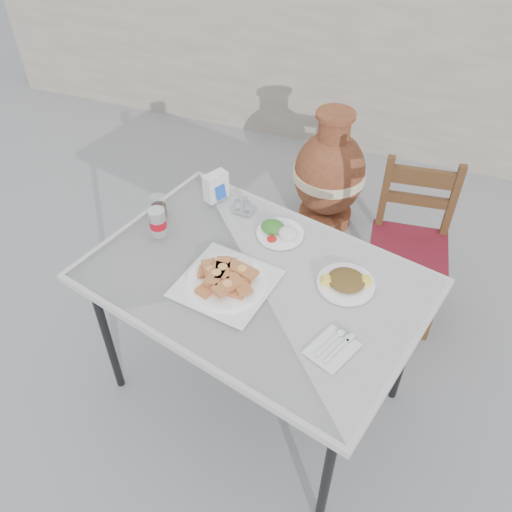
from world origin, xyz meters
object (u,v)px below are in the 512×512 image
(napkin_holder, at_px, (216,186))
(chair, at_px, (409,245))
(cola_glass, at_px, (159,208))
(terracotta_urn, at_px, (329,174))
(cafe_table, at_px, (255,286))
(pide_plate, at_px, (226,278))
(salad_chopped_plate, at_px, (346,281))
(condiment_caddy, at_px, (244,207))
(salad_rice_plate, at_px, (280,231))
(soda_can, at_px, (158,222))

(napkin_holder, bearing_deg, chair, 51.02)
(cola_glass, xyz_separation_m, terracotta_urn, (0.51, 1.20, -0.48))
(cafe_table, distance_m, chair, 1.02)
(pide_plate, xyz_separation_m, salad_chopped_plate, (0.44, 0.16, -0.01))
(cafe_table, distance_m, condiment_caddy, 0.43)
(salad_rice_plate, relative_size, soda_can, 1.58)
(salad_chopped_plate, bearing_deg, cafe_table, -166.97)
(pide_plate, relative_size, salad_rice_plate, 1.95)
(salad_chopped_plate, distance_m, condiment_caddy, 0.62)
(pide_plate, bearing_deg, condiment_caddy, 102.61)
(soda_can, bearing_deg, terracotta_urn, 70.85)
(salad_chopped_plate, relative_size, condiment_caddy, 2.34)
(pide_plate, height_order, salad_chopped_plate, pide_plate)
(napkin_holder, height_order, chair, napkin_holder)
(salad_chopped_plate, height_order, napkin_holder, napkin_holder)
(pide_plate, height_order, soda_can, soda_can)
(salad_chopped_plate, bearing_deg, cola_glass, 171.78)
(cola_glass, relative_size, terracotta_urn, 0.13)
(soda_can, distance_m, napkin_holder, 0.35)
(salad_rice_plate, relative_size, chair, 0.23)
(terracotta_urn, bearing_deg, cafe_table, -89.03)
(chair, bearing_deg, cola_glass, -157.24)
(napkin_holder, height_order, condiment_caddy, napkin_holder)
(cafe_table, distance_m, napkin_holder, 0.56)
(cafe_table, height_order, salad_chopped_plate, salad_chopped_plate)
(chair, bearing_deg, terracotta_urn, 127.47)
(cola_glass, bearing_deg, napkin_holder, 48.88)
(salad_rice_plate, xyz_separation_m, cola_glass, (-0.54, -0.07, 0.03))
(terracotta_urn, bearing_deg, pide_plate, -92.68)
(salad_rice_plate, height_order, condiment_caddy, condiment_caddy)
(cafe_table, relative_size, salad_chopped_plate, 6.55)
(salad_chopped_plate, height_order, terracotta_urn, salad_chopped_plate)
(salad_chopped_plate, relative_size, cola_glass, 2.19)
(soda_can, bearing_deg, salad_chopped_plate, -1.30)
(soda_can, distance_m, condiment_caddy, 0.40)
(condiment_caddy, bearing_deg, chair, 30.22)
(cafe_table, height_order, soda_can, soda_can)
(pide_plate, relative_size, napkin_holder, 3.00)
(salad_rice_plate, bearing_deg, cola_glass, -172.76)
(soda_can, bearing_deg, napkin_holder, 67.74)
(salad_chopped_plate, distance_m, napkin_holder, 0.78)
(pide_plate, xyz_separation_m, chair, (0.64, 0.88, -0.37))
(condiment_caddy, distance_m, chair, 0.94)
(chair, bearing_deg, soda_can, -151.69)
(soda_can, height_order, chair, soda_can)
(cola_glass, relative_size, napkin_holder, 0.78)
(napkin_holder, xyz_separation_m, terracotta_urn, (0.32, 0.99, -0.50))
(salad_rice_plate, xyz_separation_m, condiment_caddy, (-0.20, 0.10, 0.00))
(cola_glass, relative_size, chair, 0.12)
(pide_plate, distance_m, terracotta_urn, 1.56)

